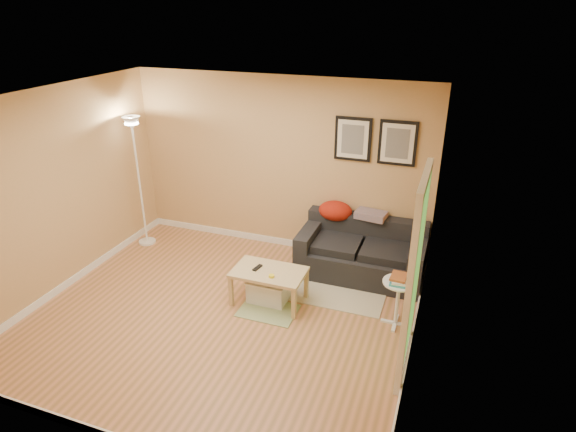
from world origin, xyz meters
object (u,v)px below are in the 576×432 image
object	(u,v)px
coffee_table	(269,286)
floor_lamp	(140,186)
storage_bin	(269,290)
side_table	(397,303)
book_stack	(400,279)
sofa	(361,250)

from	to	relation	value
coffee_table	floor_lamp	world-z (taller)	floor_lamp
storage_bin	side_table	size ratio (longest dim) A/B	0.85
coffee_table	book_stack	size ratio (longest dim) A/B	3.45
storage_bin	coffee_table	bearing A→B (deg)	-46.93
sofa	floor_lamp	size ratio (longest dim) A/B	0.84
sofa	book_stack	xyz separation A→B (m)	(0.64, -1.01, 0.26)
coffee_table	book_stack	xyz separation A→B (m)	(1.58, 0.06, 0.40)
sofa	storage_bin	bearing A→B (deg)	-132.39
coffee_table	storage_bin	bearing A→B (deg)	135.01
side_table	storage_bin	bearing A→B (deg)	-178.16
side_table	floor_lamp	size ratio (longest dim) A/B	0.29
floor_lamp	storage_bin	bearing A→B (deg)	-19.24
book_stack	floor_lamp	size ratio (longest dim) A/B	0.13
coffee_table	floor_lamp	size ratio (longest dim) A/B	0.45
coffee_table	side_table	distance (m)	1.59
side_table	book_stack	bearing A→B (deg)	-108.49
floor_lamp	side_table	bearing A→B (deg)	-11.17
coffee_table	book_stack	bearing A→B (deg)	4.08
book_stack	side_table	bearing A→B (deg)	80.03
storage_bin	floor_lamp	size ratio (longest dim) A/B	0.25
side_table	coffee_table	bearing A→B (deg)	-177.50
coffee_table	book_stack	world-z (taller)	book_stack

